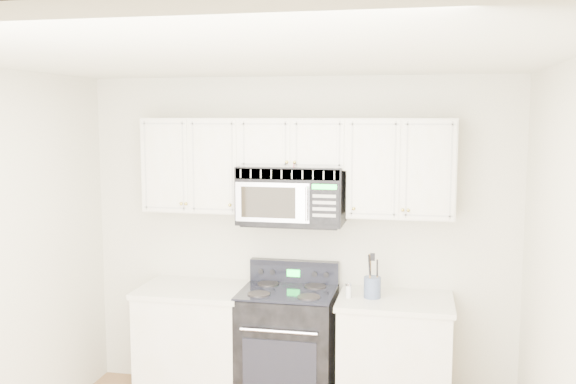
# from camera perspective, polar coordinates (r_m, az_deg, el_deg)

# --- Properties ---
(room) EXTENTS (3.51, 3.51, 2.61)m
(room) POSITION_cam_1_polar(r_m,az_deg,el_deg) (3.60, -4.19, -9.18)
(room) COLOR brown
(room) RESTS_ON ground
(base_cabinet_left) EXTENTS (0.86, 0.65, 0.92)m
(base_cabinet_left) POSITION_cam_1_polar(r_m,az_deg,el_deg) (5.41, -8.26, -13.41)
(base_cabinet_left) COLOR silver
(base_cabinet_left) RESTS_ON ground
(base_cabinet_right) EXTENTS (0.86, 0.65, 0.92)m
(base_cabinet_right) POSITION_cam_1_polar(r_m,az_deg,el_deg) (5.12, 9.42, -14.61)
(base_cabinet_right) COLOR silver
(base_cabinet_right) RESTS_ON ground
(range) EXTENTS (0.73, 0.67, 1.11)m
(range) POSITION_cam_1_polar(r_m,az_deg,el_deg) (5.20, -0.01, -13.52)
(range) COLOR black
(range) RESTS_ON ground
(upper_cabinets) EXTENTS (2.44, 0.37, 0.75)m
(upper_cabinets) POSITION_cam_1_polar(r_m,az_deg,el_deg) (5.02, 0.65, 2.74)
(upper_cabinets) COLOR silver
(upper_cabinets) RESTS_ON ground
(microwave) EXTENTS (0.82, 0.46, 0.45)m
(microwave) POSITION_cam_1_polar(r_m,az_deg,el_deg) (5.00, 0.34, -0.24)
(microwave) COLOR black
(microwave) RESTS_ON ground
(utensil_crock) EXTENTS (0.13, 0.13, 0.34)m
(utensil_crock) POSITION_cam_1_polar(r_m,az_deg,el_deg) (4.93, 7.50, -8.30)
(utensil_crock) COLOR #455A7E
(utensil_crock) RESTS_ON base_cabinet_right
(shaker_salt) EXTENTS (0.05, 0.05, 0.11)m
(shaker_salt) POSITION_cam_1_polar(r_m,az_deg,el_deg) (4.92, 5.40, -8.70)
(shaker_salt) COLOR silver
(shaker_salt) RESTS_ON base_cabinet_right
(shaker_pepper) EXTENTS (0.04, 0.04, 0.09)m
(shaker_pepper) POSITION_cam_1_polar(r_m,az_deg,el_deg) (4.93, 7.22, -8.81)
(shaker_pepper) COLOR silver
(shaker_pepper) RESTS_ON base_cabinet_right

